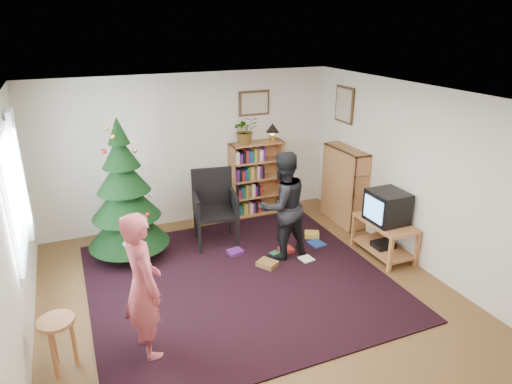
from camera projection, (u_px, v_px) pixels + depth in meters
name	position (u px, v px, depth m)	size (l,w,h in m)	color
floor	(247.00, 292.00, 5.86)	(5.00, 5.00, 0.00)	brown
ceiling	(245.00, 96.00, 4.96)	(5.00, 5.00, 0.00)	white
wall_back	(190.00, 150.00, 7.56)	(5.00, 0.02, 2.50)	silver
wall_front	(376.00, 324.00, 3.26)	(5.00, 0.02, 2.50)	silver
wall_left	(11.00, 240.00, 4.49)	(0.02, 5.00, 2.50)	silver
wall_right	(413.00, 176.00, 6.33)	(0.02, 5.00, 2.50)	silver
rug	(238.00, 280.00, 6.11)	(3.80, 3.60, 0.02)	black
window_pane	(14.00, 195.00, 4.93)	(0.04, 1.20, 1.40)	silver
curtain	(21.00, 176.00, 5.55)	(0.06, 0.35, 1.60)	white
picture_back	(254.00, 103.00, 7.71)	(0.55, 0.03, 0.42)	#4C3319
picture_right	(345.00, 105.00, 7.57)	(0.03, 0.50, 0.60)	#4C3319
christmas_tree	(126.00, 202.00, 6.43)	(1.15, 1.15, 2.08)	#3F2816
bookshelf_back	(256.00, 177.00, 8.05)	(0.95, 0.30, 1.30)	#AD6F3E
bookshelf_right	(344.00, 185.00, 7.67)	(0.30, 0.95, 1.30)	#AD6F3E
tv_stand	(384.00, 235.00, 6.66)	(0.52, 0.94, 0.55)	#AD6F3E
crt_tv	(387.00, 207.00, 6.50)	(0.49, 0.52, 0.46)	black
armchair	(213.00, 203.00, 7.02)	(0.72, 0.72, 1.15)	black
stool	(57.00, 331.00, 4.43)	(0.35, 0.35, 0.58)	#AD6F3E
person_standing	(143.00, 286.00, 4.55)	(0.58, 0.38, 1.59)	#BF4C57
person_by_chair	(282.00, 206.00, 6.48)	(0.78, 0.60, 1.60)	black
potted_plant	(246.00, 130.00, 7.66)	(0.42, 0.37, 0.47)	gray
table_lamp	(272.00, 129.00, 7.85)	(0.23, 0.23, 0.31)	#A57F33
floor_clutter	(286.00, 251.00, 6.82)	(1.52, 0.81, 0.08)	#A51E19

